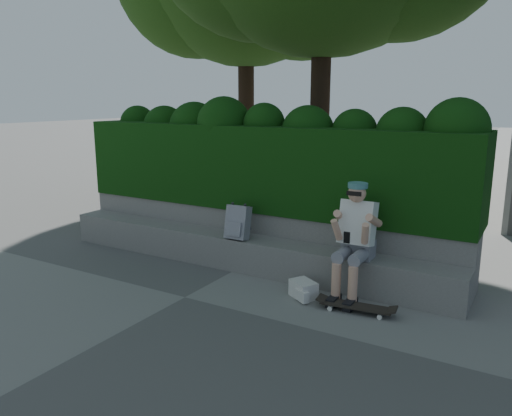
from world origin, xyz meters
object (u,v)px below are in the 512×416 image
Objects in this scene: skateboard at (356,306)px; person at (355,236)px; backpack_plaid at (238,222)px; backpack_ground at (303,289)px.

person is at bearing 107.28° from skateboard.
backpack_plaid is at bearing 177.24° from person.
skateboard is 1.75× the size of backpack_plaid.
person reaches higher than skateboard.
backpack_plaid is (-1.88, 0.52, 0.61)m from skateboard.
backpack_plaid is (-1.69, 0.08, -0.07)m from person.
person reaches higher than backpack_plaid.
backpack_plaid is 1.40m from backpack_ground.
backpack_ground is (-0.69, 0.08, 0.03)m from skateboard.
backpack_ground is (1.20, -0.43, -0.58)m from backpack_plaid.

